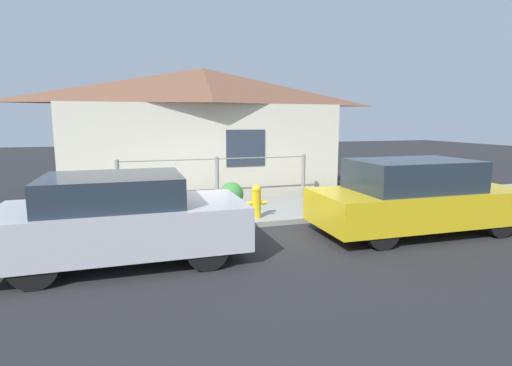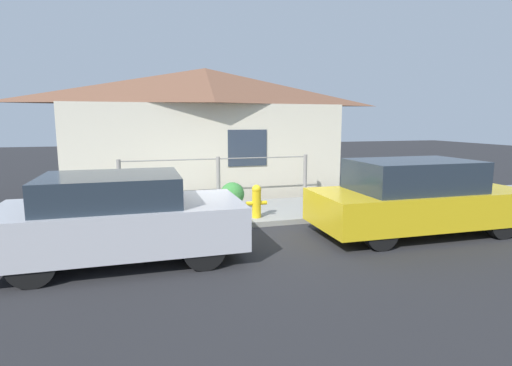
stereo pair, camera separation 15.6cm
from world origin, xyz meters
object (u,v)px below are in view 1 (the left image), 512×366
at_px(fire_hydrant, 256,200).
at_px(potted_plant_near_hydrant, 232,195).
at_px(car_left, 123,218).
at_px(car_right, 416,197).

xyz_separation_m(fire_hydrant, potted_plant_near_hydrant, (-0.32, 0.97, -0.03)).
xyz_separation_m(car_left, car_right, (5.54, 0.00, 0.02)).
height_order(car_left, fire_hydrant, car_left).
relative_size(car_right, fire_hydrant, 5.78).
relative_size(car_left, car_right, 0.89).
bearing_deg(fire_hydrant, car_left, -148.56).
height_order(fire_hydrant, potted_plant_near_hydrant, fire_hydrant).
xyz_separation_m(car_left, potted_plant_near_hydrant, (2.42, 2.65, -0.24)).
relative_size(car_right, potted_plant_near_hydrant, 6.48).
xyz_separation_m(car_left, fire_hydrant, (2.74, 1.67, -0.21)).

